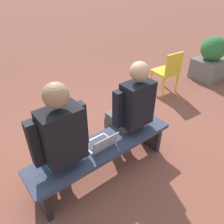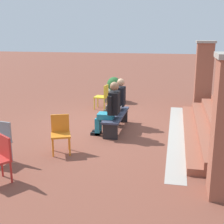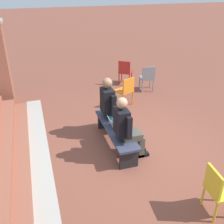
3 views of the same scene
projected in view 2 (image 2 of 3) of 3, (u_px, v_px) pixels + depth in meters
The scene contains 13 objects.
ground_plane at pixel (107, 126), 8.91m from camera, with size 60.00×60.00×0.00m, color brown.
concrete_strip at pixel (176, 133), 8.27m from camera, with size 5.86×0.40×0.01m, color #A8A399.
brick_steps at pixel (214, 127), 8.03m from camera, with size 5.06×1.20×0.60m.
brick_pillar_left_of_steps at pixel (204, 75), 10.79m from camera, with size 0.64×0.64×2.32m.
bench at pixel (116, 117), 8.50m from camera, with size 1.80×0.44×0.45m.
person_student at pixel (117, 100), 8.86m from camera, with size 0.55×0.69×1.35m.
person_adult at pixel (110, 107), 7.96m from camera, with size 0.58×0.73×1.40m.
laptop at pixel (116, 112), 8.43m from camera, with size 0.32×0.29×0.21m.
plastic_chair_mid_courtyard at pixel (103, 95), 10.75m from camera, with size 0.46×0.46×0.84m.
plastic_chair_near_bench_right at pixel (61, 131), 6.90m from camera, with size 0.55×0.55×0.84m.
plastic_chair_far_right at pixel (0, 140), 6.36m from camera, with size 0.48×0.48×0.84m.
plastic_chair_foreground at pixel (0, 156), 5.52m from camera, with size 0.58×0.58×0.84m.
planter at pixel (114, 90), 11.93m from camera, with size 0.60×0.60×0.94m.
Camera 2 is at (8.31, 1.86, 2.64)m, focal length 50.00 mm.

